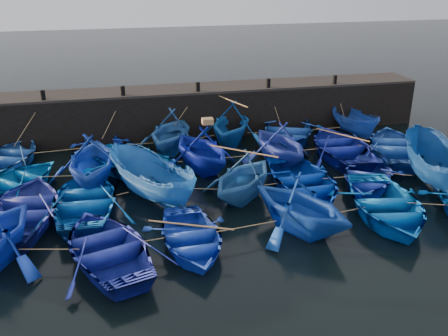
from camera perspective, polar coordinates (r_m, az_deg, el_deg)
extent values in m
plane|color=black|center=(19.56, 2.10, -5.42)|extent=(120.00, 120.00, 0.00)
cube|color=black|center=(28.65, -3.27, 6.51)|extent=(26.00, 2.50, 2.50)
cube|color=black|center=(28.32, -3.33, 9.06)|extent=(26.00, 2.50, 0.12)
cylinder|color=black|center=(27.23, -20.00, 7.85)|extent=(0.24, 0.24, 0.50)
cylinder|color=black|center=(27.01, -11.50, 8.65)|extent=(0.24, 0.24, 0.50)
cylinder|color=black|center=(27.38, -3.02, 9.26)|extent=(0.24, 0.24, 0.50)
cylinder|color=black|center=(28.32, 5.09, 9.65)|extent=(0.24, 0.24, 0.50)
cylinder|color=black|center=(29.77, 12.55, 9.85)|extent=(0.24, 0.24, 0.50)
imported|color=navy|center=(26.10, -23.26, 1.26)|extent=(4.76, 5.61, 0.99)
imported|color=#0D2AB3|center=(25.81, -13.74, 2.20)|extent=(3.52, 4.71, 0.93)
imported|color=#225AA1|center=(25.73, -6.12, 4.26)|extent=(5.18, 5.47, 2.27)
imported|color=#0E4C94|center=(26.75, 0.82, 5.20)|extent=(5.42, 5.70, 2.35)
imported|color=navy|center=(27.52, 7.30, 4.23)|extent=(5.89, 6.76, 1.17)
imported|color=#1F459A|center=(29.06, 14.74, 5.03)|extent=(1.95, 4.11, 1.53)
imported|color=#035CA8|center=(23.18, -22.70, -1.35)|extent=(5.34, 5.45, 0.92)
imported|color=#1237A1|center=(22.32, -14.81, 1.01)|extent=(4.50, 5.10, 2.50)
imported|color=#0255A5|center=(23.24, -9.79, 0.54)|extent=(6.69, 6.82, 1.16)
imported|color=#091BA0|center=(23.18, -2.58, 2.31)|extent=(4.95, 5.33, 2.29)
imported|color=#263AAC|center=(24.22, 6.39, 2.96)|extent=(4.39, 4.83, 2.19)
imported|color=navy|center=(25.78, 13.24, 2.46)|extent=(4.24, 5.69, 1.13)
imported|color=#1C499C|center=(26.56, 19.03, 2.41)|extent=(5.61, 6.51, 1.13)
imported|color=navy|center=(20.21, -21.94, -4.39)|extent=(4.57, 5.95, 1.15)
imported|color=#074CAC|center=(20.30, -15.52, -3.47)|extent=(3.92, 5.36, 1.09)
imported|color=#1D5AA4|center=(20.36, -8.42, -1.42)|extent=(4.20, 5.32, 1.96)
imported|color=#1F5690|center=(20.38, 2.20, -0.92)|extent=(5.28, 5.29, 2.11)
imported|color=#002895|center=(21.43, 9.02, -1.43)|extent=(3.98, 5.46, 1.11)
imported|color=#1F37AF|center=(22.69, 16.08, -0.92)|extent=(5.15, 5.52, 0.93)
imported|color=navy|center=(23.48, 22.68, 0.43)|extent=(3.42, 5.60, 2.03)
imported|color=navy|center=(16.98, -13.16, -8.73)|extent=(4.96, 5.92, 1.05)
imported|color=#183ABF|center=(17.23, -3.80, -7.92)|extent=(3.23, 4.43, 0.90)
imported|color=#0E3DA5|center=(18.11, 8.77, -4.09)|extent=(5.37, 5.58, 2.26)
imported|color=#0456BF|center=(20.09, 18.05, -4.02)|extent=(4.73, 5.99, 1.12)
cube|color=#986F42|center=(22.82, -1.89, 5.37)|extent=(0.50, 0.43, 0.26)
cylinder|color=tan|center=(25.84, -18.55, 1.88)|extent=(2.53, 0.23, 0.04)
cylinder|color=tan|center=(25.79, -9.90, 2.71)|extent=(1.68, 0.04, 0.04)
cylinder|color=tan|center=(26.38, -2.56, 3.50)|extent=(1.52, 0.54, 0.04)
cylinder|color=tan|center=(27.19, 4.09, 4.05)|extent=(1.33, 0.35, 0.04)
cylinder|color=tan|center=(28.27, 11.10, 4.41)|extent=(2.18, 0.06, 0.04)
cylinder|color=tan|center=(22.80, -18.73, -0.90)|extent=(1.48, 0.22, 0.04)
cylinder|color=tan|center=(22.90, -12.17, -0.08)|extent=(0.20, 0.75, 0.04)
cylinder|color=tan|center=(23.28, -6.16, 0.71)|extent=(1.15, 0.20, 0.04)
cylinder|color=tan|center=(23.83, 1.98, 1.36)|extent=(2.05, 0.13, 0.04)
cylinder|color=tan|center=(25.05, 9.88, 2.11)|extent=(1.53, 0.20, 0.04)
cylinder|color=tan|center=(26.14, 16.17, 2.40)|extent=(0.91, 0.63, 0.04)
cylinder|color=tan|center=(20.23, -18.72, -3.96)|extent=(0.48, 0.43, 0.04)
cylinder|color=tan|center=(20.38, -11.91, -2.99)|extent=(0.78, 0.31, 0.04)
cylinder|color=tan|center=(20.47, -3.08, -2.37)|extent=(1.94, 0.60, 0.04)
cylinder|color=tan|center=(20.97, 5.67, -1.82)|extent=(0.86, 0.10, 0.04)
cylinder|color=tan|center=(22.00, 12.66, -1.08)|extent=(1.19, 0.05, 0.04)
cylinder|color=tan|center=(23.12, 19.37, -0.67)|extent=(0.94, 0.56, 0.04)
cylinder|color=tan|center=(17.31, -19.36, -8.75)|extent=(1.91, 0.47, 0.04)
cylinder|color=tan|center=(17.02, -8.45, -8.17)|extent=(0.98, 0.13, 0.04)
cylinder|color=tan|center=(17.67, 2.65, -6.68)|extent=(2.25, 0.32, 0.04)
cylinder|color=tan|center=(19.17, 13.57, -4.86)|extent=(1.81, 0.31, 0.04)
cylinder|color=tan|center=(20.74, 22.26, -3.82)|extent=(1.43, 0.58, 0.04)
cylinder|color=tan|center=(27.16, -21.43, 4.78)|extent=(1.65, 0.92, 2.09)
cylinder|color=tan|center=(26.91, -12.61, 5.67)|extent=(1.32, 0.72, 2.09)
cylinder|color=tan|center=(27.16, -4.68, 6.30)|extent=(1.83, 0.72, 2.09)
cylinder|color=tan|center=(27.67, -1.34, 6.68)|extent=(1.55, 0.20, 2.09)
cylinder|color=tan|center=(28.42, 5.82, 7.00)|extent=(0.68, 0.52, 2.08)
cylinder|color=tan|center=(29.92, 13.14, 7.32)|extent=(0.66, 0.50, 2.08)
cylinder|color=#99724C|center=(26.41, 0.83, 7.69)|extent=(1.08, 2.84, 0.06)
cylinder|color=#99724C|center=(25.58, 13.36, 3.71)|extent=(1.77, 2.49, 0.06)
cylinder|color=#99724C|center=(19.97, 2.24, 1.94)|extent=(2.34, 1.97, 0.06)
cylinder|color=#99724C|center=(16.99, -3.84, -6.52)|extent=(2.74, 1.32, 0.06)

